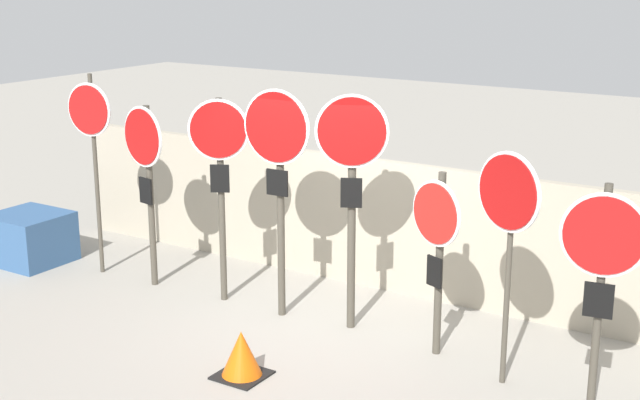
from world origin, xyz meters
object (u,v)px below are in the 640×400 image
at_px(stop_sign_6, 508,210).
at_px(storage_crate, 30,238).
at_px(stop_sign_2, 220,160).
at_px(stop_sign_4, 352,169).
at_px(stop_sign_7, 602,259).
at_px(stop_sign_0, 91,129).
at_px(traffic_cone_0, 242,354).
at_px(stop_sign_5, 437,235).
at_px(stop_sign_1, 146,161).
at_px(stop_sign_3, 278,160).

bearing_deg(stop_sign_6, storage_crate, -157.39).
bearing_deg(stop_sign_2, stop_sign_4, -25.37).
bearing_deg(storage_crate, stop_sign_7, -1.61).
bearing_deg(storage_crate, stop_sign_4, 3.93).
distance_m(stop_sign_0, traffic_cone_0, 4.04).
relative_size(stop_sign_6, storage_crate, 2.41).
xyz_separation_m(stop_sign_4, traffic_cone_0, (-0.30, -1.59, -1.57)).
relative_size(stop_sign_4, stop_sign_7, 1.23).
relative_size(stop_sign_2, traffic_cone_0, 5.10).
height_order(stop_sign_6, stop_sign_7, stop_sign_6).
xyz_separation_m(stop_sign_0, stop_sign_2, (1.98, 0.08, -0.18)).
height_order(stop_sign_5, traffic_cone_0, stop_sign_5).
xyz_separation_m(stop_sign_1, stop_sign_3, (1.94, 0.03, 0.24)).
relative_size(stop_sign_2, stop_sign_6, 1.07).
bearing_deg(stop_sign_2, stop_sign_5, -28.99).
height_order(stop_sign_7, storage_crate, stop_sign_7).
distance_m(stop_sign_1, stop_sign_5, 3.88).
relative_size(stop_sign_3, storage_crate, 2.77).
relative_size(stop_sign_1, stop_sign_6, 1.00).
relative_size(stop_sign_5, traffic_cone_0, 4.04).
xyz_separation_m(stop_sign_4, stop_sign_5, (1.06, -0.12, -0.52)).
height_order(stop_sign_1, stop_sign_7, stop_sign_1).
distance_m(stop_sign_7, storage_crate, 7.69).
xyz_separation_m(traffic_cone_0, storage_crate, (-4.51, 1.26, 0.10)).
distance_m(stop_sign_4, stop_sign_6, 1.93).
bearing_deg(stop_sign_7, stop_sign_5, 157.67).
relative_size(stop_sign_2, stop_sign_3, 0.93).
bearing_deg(stop_sign_7, stop_sign_6, 161.83).
bearing_deg(stop_sign_5, stop_sign_3, -157.65).
bearing_deg(storage_crate, stop_sign_0, 8.62).
bearing_deg(storage_crate, stop_sign_6, -0.52).
bearing_deg(stop_sign_1, stop_sign_2, 15.23).
relative_size(stop_sign_3, traffic_cone_0, 5.48).
height_order(stop_sign_0, stop_sign_7, stop_sign_0).
relative_size(stop_sign_7, storage_crate, 2.25).
relative_size(stop_sign_2, stop_sign_4, 0.93).
xyz_separation_m(stop_sign_5, storage_crate, (-5.87, -0.21, -0.95)).
relative_size(stop_sign_7, traffic_cone_0, 4.45).
relative_size(stop_sign_0, stop_sign_7, 1.22).
xyz_separation_m(stop_sign_3, stop_sign_5, (1.93, -0.00, -0.54)).
relative_size(stop_sign_4, storage_crate, 2.76).
bearing_deg(stop_sign_4, stop_sign_7, -36.15).
bearing_deg(stop_sign_4, storage_crate, 158.78).
distance_m(stop_sign_0, stop_sign_6, 5.58).
xyz_separation_m(stop_sign_2, stop_sign_5, (2.77, -0.04, -0.44)).
bearing_deg(stop_sign_1, stop_sign_4, 14.95).
xyz_separation_m(stop_sign_4, storage_crate, (-4.81, -0.33, -1.47)).
height_order(stop_sign_4, stop_sign_7, stop_sign_4).
relative_size(stop_sign_0, traffic_cone_0, 5.43).
height_order(stop_sign_5, storage_crate, stop_sign_5).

